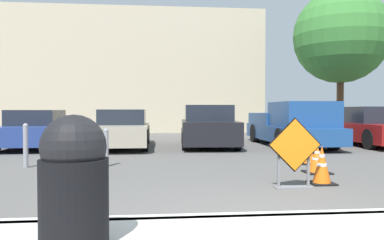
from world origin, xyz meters
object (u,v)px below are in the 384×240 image
at_px(traffic_cone_third, 309,151).
at_px(parked_car_second, 36,130).
at_px(traffic_cone_nearest, 322,165).
at_px(parked_car_fourth, 208,127).
at_px(road_closed_sign, 295,152).
at_px(pickup_truck, 293,127).
at_px(parked_car_third, 123,129).
at_px(traffic_cone_second, 317,159).
at_px(bollard_second, 26,144).
at_px(trash_bin, 74,180).
at_px(bollard_nearest, 106,146).
at_px(parked_car_fifth, 372,128).

height_order(traffic_cone_third, parked_car_second, parked_car_second).
bearing_deg(traffic_cone_nearest, parked_car_fourth, 98.69).
xyz_separation_m(road_closed_sign, parked_car_fourth, (-0.45, 7.31, 0.07)).
height_order(traffic_cone_third, pickup_truck, pickup_truck).
distance_m(parked_car_third, parked_car_fourth, 3.07).
bearing_deg(traffic_cone_nearest, traffic_cone_second, 69.79).
relative_size(pickup_truck, bollard_second, 5.37).
bearing_deg(parked_car_second, parked_car_fourth, 176.15).
relative_size(parked_car_third, trash_bin, 4.07).
distance_m(road_closed_sign, traffic_cone_second, 1.81).
distance_m(traffic_cone_third, trash_bin, 7.10).
distance_m(parked_car_third, bollard_second, 4.93).
relative_size(parked_car_third, pickup_truck, 0.86).
bearing_deg(road_closed_sign, bollard_nearest, 141.55).
relative_size(parked_car_fifth, bollard_second, 4.40).
relative_size(road_closed_sign, pickup_truck, 0.22).
height_order(bollard_nearest, bollard_second, bollard_second).
relative_size(pickup_truck, bollard_nearest, 6.10).
xyz_separation_m(traffic_cone_nearest, parked_car_fifth, (5.06, 6.81, 0.34)).
xyz_separation_m(pickup_truck, trash_bin, (-5.67, -9.78, -0.01)).
bearing_deg(traffic_cone_nearest, trash_bin, -139.99).
xyz_separation_m(road_closed_sign, parked_car_fifth, (5.69, 7.12, 0.05)).
bearing_deg(pickup_truck, traffic_cone_second, 74.17).
relative_size(parked_car_third, parked_car_fourth, 1.13).
height_order(parked_car_third, bollard_nearest, parked_car_third).
bearing_deg(bollard_nearest, traffic_cone_third, -0.41).
relative_size(road_closed_sign, parked_car_fourth, 0.29).
bearing_deg(road_closed_sign, parked_car_second, 130.95).
bearing_deg(traffic_cone_nearest, parked_car_fifth, 53.36).
height_order(road_closed_sign, pickup_truck, pickup_truck).
bearing_deg(bollard_nearest, pickup_truck, 34.64).
height_order(traffic_cone_nearest, bollard_second, bollard_second).
relative_size(traffic_cone_second, parked_car_fifth, 0.13).
relative_size(traffic_cone_nearest, traffic_cone_second, 1.16).
relative_size(traffic_cone_nearest, bollard_second, 0.68).
bearing_deg(traffic_cone_third, bollard_second, 179.70).
distance_m(traffic_cone_third, parked_car_fourth, 4.94).
distance_m(traffic_cone_third, parked_car_fifth, 6.13).
bearing_deg(parked_car_third, parked_car_fourth, 178.71).
bearing_deg(parked_car_fourth, traffic_cone_nearest, 102.21).
distance_m(road_closed_sign, parked_car_fifth, 9.11).
height_order(traffic_cone_second, parked_car_fifth, parked_car_fifth).
distance_m(pickup_truck, bollard_nearest, 7.44).
height_order(traffic_cone_nearest, traffic_cone_third, traffic_cone_nearest).
relative_size(trash_bin, bollard_second, 1.13).
distance_m(parked_car_second, bollard_second, 4.97).
bearing_deg(parked_car_third, traffic_cone_third, 136.49).
xyz_separation_m(traffic_cone_second, parked_car_third, (-4.55, 5.93, 0.35)).
xyz_separation_m(traffic_cone_second, parked_car_fifth, (4.65, 5.68, 0.38)).
bearing_deg(parked_car_second, trash_bin, 107.51).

